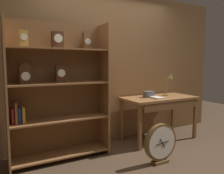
% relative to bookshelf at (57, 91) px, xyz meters
% --- Properties ---
extents(ground_plane, '(10.00, 10.00, 0.00)m').
position_rel_bookshelf_xyz_m(ground_plane, '(0.99, -1.00, -0.98)').
color(ground_plane, '#4C3826').
extents(back_wood_panel, '(4.80, 0.05, 2.60)m').
position_rel_bookshelf_xyz_m(back_wood_panel, '(0.99, 0.36, 0.32)').
color(back_wood_panel, brown).
rests_on(back_wood_panel, ground).
extents(bookshelf, '(1.38, 0.38, 1.94)m').
position_rel_bookshelf_xyz_m(bookshelf, '(0.00, 0.00, 0.00)').
color(bookshelf, brown).
rests_on(bookshelf, ground).
extents(workbench, '(1.33, 0.66, 0.77)m').
position_rel_bookshelf_xyz_m(workbench, '(1.81, -0.06, -0.30)').
color(workbench, brown).
rests_on(workbench, ground).
extents(desk_lamp, '(0.19, 0.18, 0.42)m').
position_rel_bookshelf_xyz_m(desk_lamp, '(2.08, 0.01, 0.07)').
color(desk_lamp, olive).
rests_on(desk_lamp, workbench).
extents(toolbox_small, '(0.16, 0.13, 0.11)m').
position_rel_bookshelf_xyz_m(toolbox_small, '(1.62, 0.03, -0.15)').
color(toolbox_small, '#595960').
rests_on(toolbox_small, workbench).
extents(open_repair_manual, '(0.17, 0.23, 0.02)m').
position_rel_bookshelf_xyz_m(open_repair_manual, '(1.67, -0.15, -0.20)').
color(open_repair_manual, silver).
rests_on(open_repair_manual, workbench).
extents(round_clock_large, '(0.51, 0.11, 0.55)m').
position_rel_bookshelf_xyz_m(round_clock_large, '(1.18, -0.82, -0.70)').
color(round_clock_large, brown).
rests_on(round_clock_large, ground).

